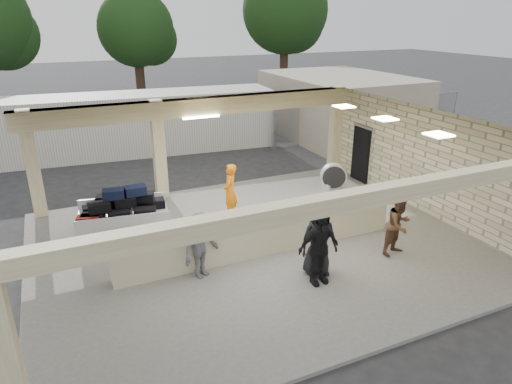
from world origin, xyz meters
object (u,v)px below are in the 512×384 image
baggage_counter (262,236)px  passenger_c (201,245)px  passenger_b (319,248)px  passenger_a (399,225)px  passenger_d (319,239)px  luggage_cart (122,211)px  car_white_a (269,119)px  car_dark (237,113)px  container_white (138,123)px  car_white_b (315,107)px  baggage_handler (230,192)px  drum_fan (333,176)px

baggage_counter → passenger_c: bearing=-165.1°
baggage_counter → passenger_b: bearing=-73.4°
passenger_a → passenger_d: (-2.51, 0.00, 0.11)m
passenger_b → luggage_cart: bearing=128.0°
baggage_counter → car_white_a: 14.59m
car_dark → passenger_b: bearing=-156.5°
container_white → luggage_cart: bearing=-99.0°
luggage_cart → car_white_b: (13.93, 12.18, -0.18)m
passenger_b → container_white: (-1.59, 13.58, 0.35)m
passenger_a → car_white_a: bearing=63.8°
baggage_handler → car_white_a: baggage_handler is taller
baggage_handler → passenger_c: (-1.92, -2.97, -0.04)m
passenger_b → car_white_b: (10.07, 16.66, -0.32)m
car_white_a → passenger_c: bearing=163.4°
passenger_c → passenger_d: 2.88m
container_white → car_dark: bearing=32.5°
passenger_d → car_white_b: 19.06m
drum_fan → passenger_b: bearing=-101.5°
passenger_a → passenger_c: bearing=154.8°
luggage_cart → baggage_handler: baggage_handler is taller
luggage_cart → container_white: bearing=84.4°
passenger_c → car_white_b: 19.73m
baggage_counter → passenger_c: size_ratio=4.78×
baggage_counter → luggage_cart: bearing=142.1°
drum_fan → passenger_a: 4.83m
passenger_d → container_white: bearing=104.1°
passenger_b → passenger_c: (-2.46, 1.42, -0.08)m
baggage_counter → car_dark: 15.91m
car_white_a → car_white_b: (4.07, 1.71, 0.07)m
baggage_handler → passenger_c: bearing=1.4°
baggage_counter → car_dark: size_ratio=1.86×
baggage_counter → car_white_b: bearing=54.2°
passenger_b → passenger_a: bearing=4.7°
passenger_c → luggage_cart: bearing=85.7°
passenger_a → car_white_b: bearing=52.2°
passenger_d → passenger_b: bearing=-115.4°
baggage_counter → passenger_b: size_ratio=4.38×
container_white → passenger_d: bearing=-77.2°
car_white_a → car_white_b: 4.42m
luggage_cart → container_white: size_ratio=0.22×
drum_fan → car_white_b: bearing=86.8°
baggage_counter → luggage_cart: luggage_cart is taller
passenger_b → car_dark: 17.57m
passenger_d → baggage_counter: bearing=123.2°
baggage_handler → car_white_b: baggage_handler is taller
car_dark → passenger_d: bearing=-156.1°
passenger_c → container_white: bearing=57.0°
passenger_d → container_white: size_ratio=0.15×
car_dark → car_white_b: bearing=-53.3°
drum_fan → container_white: size_ratio=0.08×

